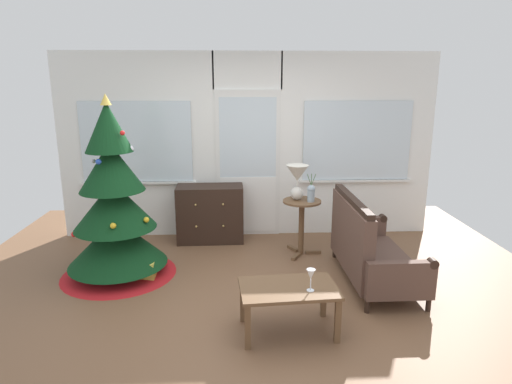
{
  "coord_description": "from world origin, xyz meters",
  "views": [
    {
      "loc": [
        -0.14,
        -4.01,
        2.14
      ],
      "look_at": [
        0.05,
        0.55,
        1.0
      ],
      "focal_mm": 30.79,
      "sensor_mm": 36.0,
      "label": 1
    }
  ],
  "objects_px": {
    "settee_sofa": "(367,249)",
    "flower_vase": "(311,192)",
    "christmas_tree": "(115,214)",
    "dresser_cabinet": "(210,214)",
    "wine_glass": "(311,275)",
    "table_lamp": "(297,177)",
    "coffee_table": "(288,294)",
    "side_table": "(302,216)",
    "gift_box": "(146,270)"
  },
  "relations": [
    {
      "from": "wine_glass",
      "to": "christmas_tree",
      "type": "bearing_deg",
      "value": 145.67
    },
    {
      "from": "christmas_tree",
      "to": "flower_vase",
      "type": "relative_size",
      "value": 5.8
    },
    {
      "from": "dresser_cabinet",
      "to": "table_lamp",
      "type": "distance_m",
      "value": 1.37
    },
    {
      "from": "side_table",
      "to": "gift_box",
      "type": "xyz_separation_m",
      "value": [
        -1.84,
        -0.67,
        -0.4
      ]
    },
    {
      "from": "side_table",
      "to": "wine_glass",
      "type": "distance_m",
      "value": 1.88
    },
    {
      "from": "dresser_cabinet",
      "to": "wine_glass",
      "type": "xyz_separation_m",
      "value": [
        0.99,
        -2.42,
        0.18
      ]
    },
    {
      "from": "christmas_tree",
      "to": "table_lamp",
      "type": "bearing_deg",
      "value": 14.79
    },
    {
      "from": "dresser_cabinet",
      "to": "settee_sofa",
      "type": "xyz_separation_m",
      "value": [
        1.79,
        -1.36,
        -0.01
      ]
    },
    {
      "from": "dresser_cabinet",
      "to": "settee_sofa",
      "type": "bearing_deg",
      "value": -37.15
    },
    {
      "from": "side_table",
      "to": "settee_sofa",
      "type": "bearing_deg",
      "value": -53.07
    },
    {
      "from": "christmas_tree",
      "to": "table_lamp",
      "type": "relative_size",
      "value": 4.62
    },
    {
      "from": "side_table",
      "to": "coffee_table",
      "type": "height_order",
      "value": "side_table"
    },
    {
      "from": "side_table",
      "to": "table_lamp",
      "type": "distance_m",
      "value": 0.5
    },
    {
      "from": "side_table",
      "to": "flower_vase",
      "type": "xyz_separation_m",
      "value": [
        0.1,
        -0.06,
        0.32
      ]
    },
    {
      "from": "christmas_tree",
      "to": "coffee_table",
      "type": "relative_size",
      "value": 2.31
    },
    {
      "from": "christmas_tree",
      "to": "dresser_cabinet",
      "type": "bearing_deg",
      "value": 47.11
    },
    {
      "from": "christmas_tree",
      "to": "table_lamp",
      "type": "xyz_separation_m",
      "value": [
        2.11,
        0.56,
        0.27
      ]
    },
    {
      "from": "flower_vase",
      "to": "wine_glass",
      "type": "xyz_separation_m",
      "value": [
        -0.29,
        -1.81,
        -0.26
      ]
    },
    {
      "from": "table_lamp",
      "to": "gift_box",
      "type": "height_order",
      "value": "table_lamp"
    },
    {
      "from": "table_lamp",
      "to": "flower_vase",
      "type": "distance_m",
      "value": 0.25
    },
    {
      "from": "dresser_cabinet",
      "to": "wine_glass",
      "type": "bearing_deg",
      "value": -67.7
    },
    {
      "from": "side_table",
      "to": "wine_glass",
      "type": "height_order",
      "value": "side_table"
    },
    {
      "from": "table_lamp",
      "to": "wine_glass",
      "type": "height_order",
      "value": "table_lamp"
    },
    {
      "from": "christmas_tree",
      "to": "settee_sofa",
      "type": "height_order",
      "value": "christmas_tree"
    },
    {
      "from": "flower_vase",
      "to": "gift_box",
      "type": "bearing_deg",
      "value": -162.51
    },
    {
      "from": "christmas_tree",
      "to": "settee_sofa",
      "type": "bearing_deg",
      "value": -6.03
    },
    {
      "from": "coffee_table",
      "to": "gift_box",
      "type": "distance_m",
      "value": 1.86
    },
    {
      "from": "flower_vase",
      "to": "gift_box",
      "type": "height_order",
      "value": "flower_vase"
    },
    {
      "from": "dresser_cabinet",
      "to": "table_lamp",
      "type": "bearing_deg",
      "value": -24.31
    },
    {
      "from": "settee_sofa",
      "to": "flower_vase",
      "type": "relative_size",
      "value": 4.29
    },
    {
      "from": "wine_glass",
      "to": "table_lamp",
      "type": "bearing_deg",
      "value": 86.06
    },
    {
      "from": "christmas_tree",
      "to": "settee_sofa",
      "type": "xyz_separation_m",
      "value": [
        2.78,
        -0.29,
        -0.35
      ]
    },
    {
      "from": "dresser_cabinet",
      "to": "flower_vase",
      "type": "height_order",
      "value": "flower_vase"
    },
    {
      "from": "christmas_tree",
      "to": "side_table",
      "type": "distance_m",
      "value": 2.24
    },
    {
      "from": "christmas_tree",
      "to": "flower_vase",
      "type": "xyz_separation_m",
      "value": [
        2.27,
        0.46,
        0.11
      ]
    },
    {
      "from": "christmas_tree",
      "to": "gift_box",
      "type": "xyz_separation_m",
      "value": [
        0.34,
        -0.15,
        -0.62
      ]
    },
    {
      "from": "gift_box",
      "to": "side_table",
      "type": "bearing_deg",
      "value": 20.05
    },
    {
      "from": "settee_sofa",
      "to": "side_table",
      "type": "distance_m",
      "value": 1.02
    },
    {
      "from": "gift_box",
      "to": "wine_glass",
      "type": "bearing_deg",
      "value": -36.1
    },
    {
      "from": "wine_glass",
      "to": "flower_vase",
      "type": "bearing_deg",
      "value": 80.84
    },
    {
      "from": "flower_vase",
      "to": "coffee_table",
      "type": "xyz_separation_m",
      "value": [
        -0.47,
        -1.73,
        -0.47
      ]
    },
    {
      "from": "christmas_tree",
      "to": "dresser_cabinet",
      "type": "distance_m",
      "value": 1.49
    },
    {
      "from": "table_lamp",
      "to": "flower_vase",
      "type": "bearing_deg",
      "value": -32.01
    },
    {
      "from": "coffee_table",
      "to": "gift_box",
      "type": "relative_size",
      "value": 4.19
    },
    {
      "from": "settee_sofa",
      "to": "flower_vase",
      "type": "height_order",
      "value": "flower_vase"
    },
    {
      "from": "gift_box",
      "to": "settee_sofa",
      "type": "bearing_deg",
      "value": -3.3
    },
    {
      "from": "coffee_table",
      "to": "gift_box",
      "type": "xyz_separation_m",
      "value": [
        -1.47,
        1.12,
        -0.26
      ]
    },
    {
      "from": "christmas_tree",
      "to": "dresser_cabinet",
      "type": "relative_size",
      "value": 2.23
    },
    {
      "from": "table_lamp",
      "to": "wine_glass",
      "type": "bearing_deg",
      "value": -93.94
    },
    {
      "from": "settee_sofa",
      "to": "wine_glass",
      "type": "xyz_separation_m",
      "value": [
        -0.8,
        -1.06,
        0.19
      ]
    }
  ]
}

